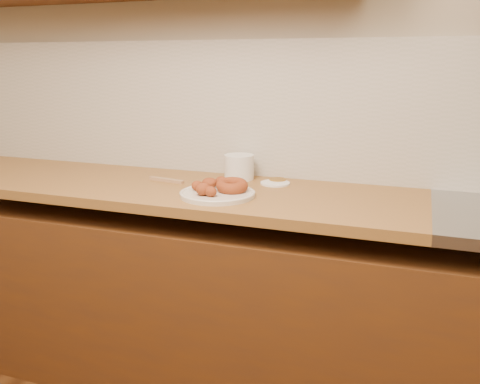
% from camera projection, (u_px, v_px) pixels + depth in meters
% --- Properties ---
extents(wall_back, '(4.00, 0.02, 2.70)m').
position_uv_depth(wall_back, '(315.00, 75.00, 2.15)').
color(wall_back, tan).
rests_on(wall_back, ground).
extents(base_cabinet, '(3.60, 0.60, 0.77)m').
position_uv_depth(base_cabinet, '(292.00, 315.00, 2.10)').
color(base_cabinet, '#552C0E').
rests_on(base_cabinet, floor).
extents(butcher_block, '(2.30, 0.62, 0.04)m').
position_uv_depth(butcher_block, '(148.00, 187.00, 2.19)').
color(butcher_block, brown).
rests_on(butcher_block, base_cabinet).
extents(backsplash, '(3.60, 0.02, 0.60)m').
position_uv_depth(backsplash, '(313.00, 111.00, 2.17)').
color(backsplash, '#B9B3A7').
rests_on(backsplash, wall_back).
extents(donut_plate, '(0.29, 0.29, 0.02)m').
position_uv_depth(donut_plate, '(217.00, 194.00, 1.97)').
color(donut_plate, beige).
rests_on(donut_plate, butcher_block).
extents(ring_donut, '(0.17, 0.17, 0.06)m').
position_uv_depth(ring_donut, '(232.00, 186.00, 1.97)').
color(ring_donut, '#953C16').
rests_on(ring_donut, donut_plate).
extents(fried_dough_chunks, '(0.15, 0.22, 0.05)m').
position_uv_depth(fried_dough_chunks, '(209.00, 186.00, 1.97)').
color(fried_dough_chunks, '#953C16').
rests_on(fried_dough_chunks, donut_plate).
extents(plastic_tub, '(0.14, 0.14, 0.11)m').
position_uv_depth(plastic_tub, '(239.00, 167.00, 2.24)').
color(plastic_tub, silver).
rests_on(plastic_tub, butcher_block).
extents(tub_lid, '(0.16, 0.16, 0.01)m').
position_uv_depth(tub_lid, '(275.00, 183.00, 2.16)').
color(tub_lid, white).
rests_on(tub_lid, butcher_block).
extents(brass_jar_lid, '(0.09, 0.09, 0.01)m').
position_uv_depth(brass_jar_lid, '(278.00, 180.00, 2.20)').
color(brass_jar_lid, '#AA7825').
rests_on(brass_jar_lid, butcher_block).
extents(wooden_utensil, '(0.18, 0.05, 0.01)m').
position_uv_depth(wooden_utensil, '(166.00, 180.00, 2.20)').
color(wooden_utensil, '#A57D55').
rests_on(wooden_utensil, butcher_block).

